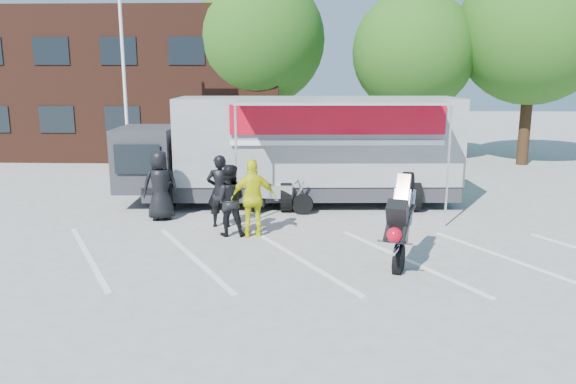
# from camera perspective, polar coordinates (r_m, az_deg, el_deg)

# --- Properties ---
(ground) EXTENTS (100.00, 100.00, 0.00)m
(ground) POSITION_cam_1_polar(r_m,az_deg,el_deg) (11.72, 0.05, -8.34)
(ground) COLOR #A8A7A2
(ground) RESTS_ON ground
(parking_bay_lines) EXTENTS (18.09, 13.33, 0.01)m
(parking_bay_lines) POSITION_cam_1_polar(r_m,az_deg,el_deg) (12.66, 0.22, -6.74)
(parking_bay_lines) COLOR white
(parking_bay_lines) RESTS_ON ground
(office_building) EXTENTS (18.00, 8.00, 7.00)m
(office_building) POSITION_cam_1_polar(r_m,az_deg,el_deg) (30.80, -17.81, 10.42)
(office_building) COLOR #411F15
(office_building) RESTS_ON ground
(flagpole) EXTENTS (1.61, 0.12, 8.00)m
(flagpole) POSITION_cam_1_polar(r_m,az_deg,el_deg) (22.03, -15.84, 14.15)
(flagpole) COLOR white
(flagpole) RESTS_ON ground
(tree_left) EXTENTS (6.12, 6.12, 8.64)m
(tree_left) POSITION_cam_1_polar(r_m,az_deg,el_deg) (27.13, -2.96, 15.19)
(tree_left) COLOR #382314
(tree_left) RESTS_ON ground
(tree_mid) EXTENTS (5.44, 5.44, 7.68)m
(tree_mid) POSITION_cam_1_polar(r_m,az_deg,el_deg) (26.39, 12.62, 13.66)
(tree_mid) COLOR #382314
(tree_mid) RESTS_ON ground
(tree_right) EXTENTS (6.46, 6.46, 9.12)m
(tree_right) POSITION_cam_1_polar(r_m,az_deg,el_deg) (27.28, 23.66, 14.86)
(tree_right) COLOR #382314
(tree_right) RESTS_ON ground
(transporter_truck) EXTENTS (10.71, 5.56, 3.33)m
(transporter_truck) POSITION_cam_1_polar(r_m,az_deg,el_deg) (17.83, 1.32, -1.18)
(transporter_truck) COLOR #969A9E
(transporter_truck) RESTS_ON ground
(parked_motorcycle) EXTENTS (2.17, 1.01, 1.09)m
(parked_motorcycle) POSITION_cam_1_polar(r_m,az_deg,el_deg) (16.62, -0.95, -2.17)
(parked_motorcycle) COLOR silver
(parked_motorcycle) RESTS_ON ground
(stunt_bike_rider) EXTENTS (1.46, 2.09, 2.24)m
(stunt_bike_rider) POSITION_cam_1_polar(r_m,az_deg,el_deg) (12.70, 11.66, -6.97)
(stunt_bike_rider) COLOR black
(stunt_bike_rider) RESTS_ON ground
(spectator_leather_a) EXTENTS (1.11, 0.89, 1.97)m
(spectator_leather_a) POSITION_cam_1_polar(r_m,az_deg,el_deg) (16.09, -12.84, 0.66)
(spectator_leather_a) COLOR black
(spectator_leather_a) RESTS_ON ground
(spectator_leather_b) EXTENTS (0.74, 0.50, 1.96)m
(spectator_leather_b) POSITION_cam_1_polar(r_m,az_deg,el_deg) (15.10, -6.91, 0.10)
(spectator_leather_b) COLOR black
(spectator_leather_b) RESTS_ON ground
(spectator_leather_c) EXTENTS (0.92, 0.73, 1.83)m
(spectator_leather_c) POSITION_cam_1_polar(r_m,az_deg,el_deg) (14.27, -6.00, -0.83)
(spectator_leather_c) COLOR black
(spectator_leather_c) RESTS_ON ground
(spectator_hivis) EXTENTS (1.24, 0.73, 1.98)m
(spectator_hivis) POSITION_cam_1_polar(r_m,az_deg,el_deg) (14.10, -3.55, -0.64)
(spectator_hivis) COLOR #DBE20B
(spectator_hivis) RESTS_ON ground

